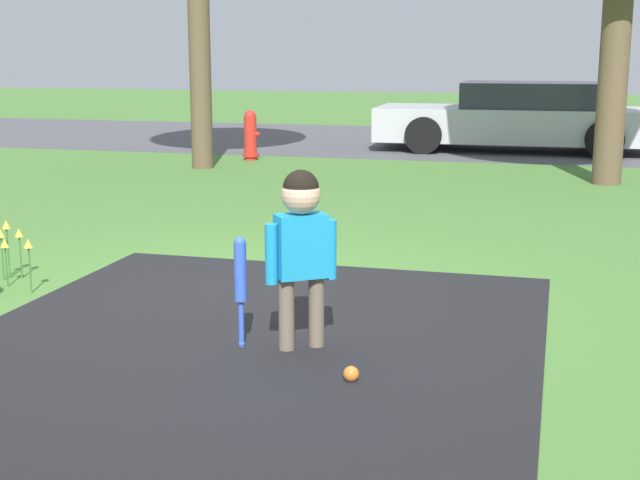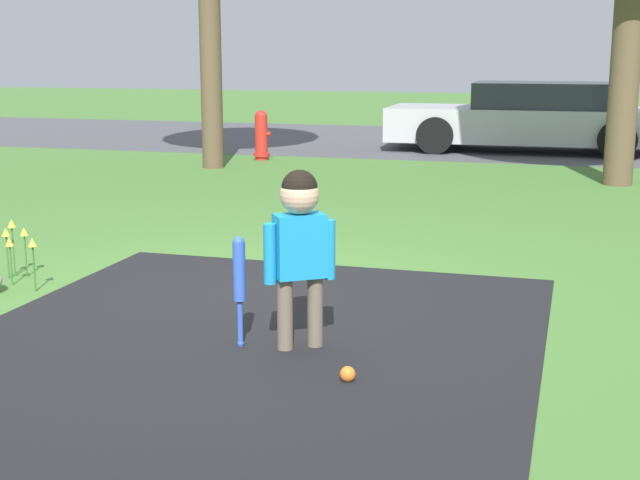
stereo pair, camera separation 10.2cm
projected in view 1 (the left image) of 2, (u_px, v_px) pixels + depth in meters
ground_plane at (229, 295)px, 6.11m from camera, size 60.00×60.00×0.00m
driveway_strip at (115, 461)px, 3.63m from camera, size 3.34×7.00×0.01m
street_strip at (439, 141)px, 16.35m from camera, size 40.00×6.00×0.01m
child at (301, 234)px, 4.88m from camera, size 0.35×0.28×1.01m
baseball_bat at (240, 276)px, 4.95m from camera, size 0.07×0.07×0.64m
sports_ball at (351, 374)px, 4.50m from camera, size 0.08×0.08×0.08m
fire_hydrant at (250, 136)px, 13.54m from camera, size 0.27×0.24×0.75m
parked_car at (517, 118)px, 14.74m from camera, size 4.54×1.87×1.13m
flower_bed at (5, 241)px, 6.34m from camera, size 0.54×0.40×0.43m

